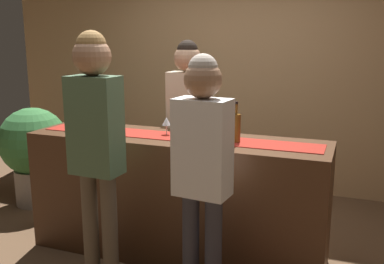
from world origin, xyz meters
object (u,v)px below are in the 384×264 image
wine_bottle_green (198,125)px  wine_glass_mid_counter (96,116)px  wine_glass_far_end (75,116)px  potted_plant_tall (34,149)px  bartender (188,113)px  wine_bottle_amber (235,127)px  wine_glass_near_customer (166,122)px  customer_sipping (202,158)px  customer_browsing (95,133)px

wine_bottle_green → wine_glass_mid_counter: wine_bottle_green is taller
wine_glass_far_end → potted_plant_tall: bearing=150.9°
wine_bottle_green → bartender: 0.70m
bartender → wine_bottle_amber: bearing=137.3°
wine_bottle_green → bartender: (-0.33, 0.62, -0.03)m
wine_glass_mid_counter → wine_glass_far_end: size_ratio=1.00×
wine_bottle_amber → bartender: bearing=135.9°
wine_glass_near_customer → customer_sipping: bearing=-50.0°
wine_glass_mid_counter → potted_plant_tall: 1.26m
wine_bottle_amber → wine_glass_far_end: bearing=179.8°
bartender → customer_sipping: bearing=116.9°
potted_plant_tall → customer_browsing: bearing=-36.5°
wine_glass_near_customer → potted_plant_tall: (-1.73, 0.47, -0.49)m
wine_bottle_amber → wine_glass_near_customer: size_ratio=2.10×
bartender → customer_browsing: 1.21m
wine_bottle_amber → wine_glass_mid_counter: (-1.23, 0.07, -0.01)m
wine_bottle_green → wine_glass_far_end: 1.12m
wine_bottle_green → wine_glass_near_customer: wine_bottle_green is taller
wine_glass_mid_counter → wine_glass_far_end: bearing=-159.9°
wine_glass_mid_counter → bartender: size_ratio=0.08×
wine_glass_mid_counter → customer_browsing: 0.80m
bartender → customer_browsing: size_ratio=0.96×
wine_glass_near_customer → customer_sipping: customer_sipping is taller
wine_glass_far_end → customer_browsing: bearing=-45.4°
wine_glass_mid_counter → potted_plant_tall: wine_glass_mid_counter is taller
wine_glass_far_end → wine_glass_near_customer: bearing=2.6°
wine_bottle_amber → potted_plant_tall: (-2.30, 0.51, -0.50)m
wine_bottle_amber → wine_glass_mid_counter: size_ratio=2.10×
bartender → customer_sipping: bartender is taller
bartender → potted_plant_tall: size_ratio=1.67×
potted_plant_tall → wine_glass_near_customer: bearing=-15.1°
customer_browsing → bartender: bearing=83.4°
customer_sipping → potted_plant_tall: size_ratio=1.60×
wine_bottle_amber → wine_glass_mid_counter: wine_bottle_amber is taller
wine_bottle_green → wine_glass_near_customer: 0.30m
bartender → wine_glass_far_end: bearing=37.7°
wine_bottle_green → customer_sipping: 0.60m
potted_plant_tall → wine_glass_mid_counter: bearing=-22.4°
wine_glass_mid_counter → bartender: bearing=39.9°
wine_glass_near_customer → customer_browsing: size_ratio=0.08×
wine_bottle_amber → wine_glass_mid_counter: bearing=176.9°
wine_glass_near_customer → bartender: bartender is taller
wine_bottle_amber → potted_plant_tall: bearing=167.5°
wine_glass_near_customer → wine_glass_far_end: size_ratio=1.00×
wine_bottle_amber → customer_sipping: size_ratio=0.18×
wine_bottle_amber → wine_glass_near_customer: bearing=175.7°
bartender → potted_plant_tall: (-1.69, -0.08, -0.47)m
customer_sipping → customer_browsing: bearing=-172.4°
wine_bottle_amber → customer_browsing: size_ratio=0.17×
wine_bottle_green → wine_glass_far_end: size_ratio=2.10×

